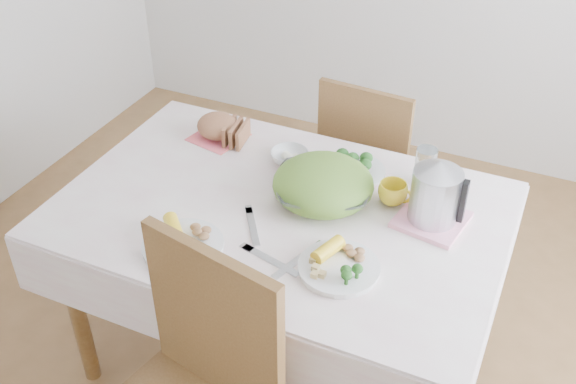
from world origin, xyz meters
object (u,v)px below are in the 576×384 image
at_px(dinner_plate_right, 339,268).
at_px(electric_kettle, 436,192).
at_px(yellow_mug, 393,193).
at_px(dinner_plate_left, 183,246).
at_px(salad_bowl, 323,190).
at_px(dining_table, 281,290).
at_px(chair_far, 376,165).

bearing_deg(dinner_plate_right, electric_kettle, 61.02).
bearing_deg(yellow_mug, dinner_plate_left, -136.06).
distance_m(salad_bowl, yellow_mug, 0.24).
height_order(dining_table, chair_far, chair_far).
height_order(salad_bowl, dinner_plate_left, salad_bowl).
height_order(yellow_mug, electric_kettle, electric_kettle).
distance_m(salad_bowl, dinner_plate_left, 0.52).
bearing_deg(electric_kettle, salad_bowl, 167.99).
relative_size(dining_table, salad_bowl, 4.29).
bearing_deg(chair_far, yellow_mug, 115.50).
relative_size(salad_bowl, dinner_plate_right, 1.30).
bearing_deg(electric_kettle, chair_far, 102.78).
bearing_deg(dinner_plate_right, dining_table, 144.15).
bearing_deg(dining_table, dinner_plate_left, -120.24).
distance_m(dinner_plate_left, dinner_plate_right, 0.49).
bearing_deg(yellow_mug, dining_table, -151.33).
relative_size(salad_bowl, dinner_plate_left, 1.26).
bearing_deg(dining_table, electric_kettle, 15.62).
bearing_deg(chair_far, dinner_plate_left, 80.76).
relative_size(dinner_plate_right, electric_kettle, 1.12).
distance_m(dining_table, salad_bowl, 0.45).
height_order(salad_bowl, dinner_plate_right, salad_bowl).
relative_size(dining_table, yellow_mug, 13.85).
height_order(dinner_plate_right, yellow_mug, yellow_mug).
bearing_deg(dinner_plate_left, salad_bowl, 54.61).
bearing_deg(dinner_plate_left, dining_table, 59.76).
xyz_separation_m(dinner_plate_right, yellow_mug, (0.04, 0.40, 0.03)).
distance_m(chair_far, dinner_plate_left, 1.22).
distance_m(dining_table, electric_kettle, 0.72).
bearing_deg(salad_bowl, dinner_plate_right, -60.27).
relative_size(dining_table, dinner_plate_right, 5.58).
height_order(dining_table, dinner_plate_right, dinner_plate_right).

